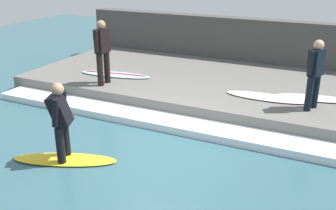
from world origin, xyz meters
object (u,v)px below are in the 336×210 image
at_px(surfboard_riding, 65,159).
at_px(surfer_riding, 60,118).
at_px(surfboard_waiting_near, 115,74).
at_px(surfboard_spare, 266,97).
at_px(surfer_waiting_far, 315,71).
at_px(surfboard_waiting_far, 315,98).
at_px(surfer_waiting_near, 102,49).

relative_size(surfboard_riding, surfer_riding, 1.37).
relative_size(surfboard_riding, surfboard_waiting_near, 0.94).
relative_size(surfboard_riding, surfboard_spare, 1.05).
bearing_deg(surfer_waiting_far, surfboard_waiting_near, 86.55).
height_order(surfer_waiting_far, surfboard_spare, surfer_waiting_far).
distance_m(surfboard_waiting_near, surfboard_spare, 4.21).
bearing_deg(surfer_waiting_far, surfboard_waiting_far, -1.10).
bearing_deg(surfboard_waiting_far, surfboard_waiting_near, 94.03).
relative_size(surfer_waiting_far, surfboard_spare, 0.81).
xyz_separation_m(surfboard_waiting_near, surfboard_waiting_far, (0.37, -5.26, -0.00)).
xyz_separation_m(surfer_waiting_near, surfboard_waiting_near, (0.77, 0.17, -0.90)).
bearing_deg(surfboard_waiting_near, surfboard_riding, -160.03).
bearing_deg(surfboard_waiting_near, surfer_waiting_far, -93.45).
relative_size(surfer_waiting_far, surfboard_waiting_far, 0.84).
height_order(surfboard_riding, surfboard_waiting_far, surfboard_waiting_far).
xyz_separation_m(surfboard_riding, surfboard_waiting_near, (3.94, 1.43, 0.40)).
distance_m(surfboard_riding, surfer_riding, 0.83).
distance_m(surfer_waiting_near, surfboard_spare, 4.21).
bearing_deg(surfer_waiting_near, surfboard_waiting_far, -77.32).
bearing_deg(surfboard_waiting_far, surfboard_riding, 138.44).
distance_m(surfboard_riding, surfboard_waiting_far, 5.78).
relative_size(surfer_riding, surfer_waiting_near, 0.87).
bearing_deg(surfboard_spare, surfboard_riding, 144.46).
height_order(surfer_riding, surfboard_waiting_near, surfer_riding).
bearing_deg(surfer_riding, surfboard_waiting_far, -41.56).
bearing_deg(surfer_waiting_near, surfer_riding, -158.25).
distance_m(surfer_riding, surfboard_spare, 4.80).
distance_m(surfer_waiting_far, surfboard_spare, 1.35).
relative_size(surfer_waiting_near, surfboard_waiting_far, 0.91).
bearing_deg(surfboard_waiting_far, surfer_waiting_far, 178.90).
relative_size(surfer_riding, surfboard_spare, 0.77).
bearing_deg(surfboard_spare, surfboard_waiting_near, 89.30).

